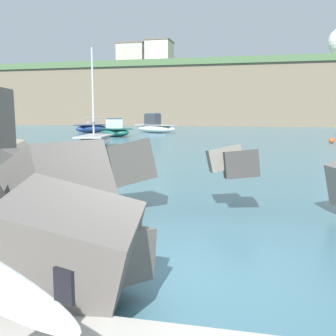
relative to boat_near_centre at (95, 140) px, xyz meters
The scene contains 10 objects.
ground_plane 22.75m from the boat_near_centre, 63.49° to the right, with size 400.00×400.00×0.00m, color #42707F.
breakwater_jetty 21.79m from the boat_near_centre, 59.56° to the right, with size 32.13×8.10×2.80m.
boat_near_centre is the anchor object (origin of this frame).
boat_mid_left 13.76m from the boat_near_centre, 104.90° to the left, with size 4.48×4.43×1.84m.
boat_mid_centre 22.48m from the boat_near_centre, 114.43° to the left, with size 3.64×4.76×7.40m.
boat_mid_right 22.12m from the boat_near_centre, 94.57° to the left, with size 6.32×4.74×2.36m.
mooring_buoy_middle 17.91m from the boat_near_centre, 25.12° to the left, with size 0.44×0.44×0.44m.
headland_bluff 72.48m from the boat_near_centre, 92.91° to the left, with size 95.72×43.66×12.65m.
station_building_west 69.48m from the boat_near_centre, 100.71° to the left, with size 5.62×6.60×6.22m.
station_building_central 73.84m from the boat_near_centre, 106.20° to the left, with size 6.82×4.71×6.42m.
Camera 1 is at (0.96, -5.31, 2.19)m, focal length 43.47 mm.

